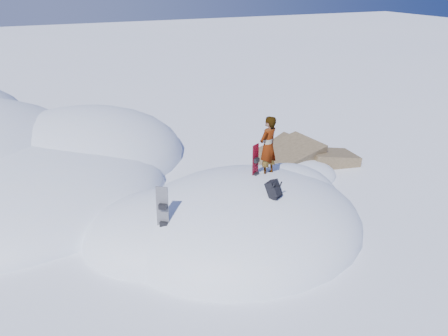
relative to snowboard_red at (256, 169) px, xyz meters
name	(u,v)px	position (x,y,z in m)	size (l,w,h in m)	color
ground	(244,229)	(-0.52, -0.38, -1.64)	(120.00, 120.00, 0.00)	white
snow_mound	(235,226)	(-0.69, -0.14, -1.64)	(8.00, 6.00, 3.00)	white
rock_outcrop	(298,168)	(3.20, 2.63, -1.62)	(4.68, 4.41, 1.68)	#7A6245
snowboard_red	(256,169)	(0.00, 0.00, 0.00)	(0.26, 0.24, 1.49)	red
snowboard_dark	(163,217)	(-2.98, -0.84, -0.41)	(0.31, 0.31, 1.62)	black
backpack	(274,190)	(-0.14, -1.31, -0.03)	(0.48, 0.54, 0.55)	black
gear_pile	(181,266)	(-2.76, -1.44, -1.54)	(0.75, 0.56, 0.20)	black
person	(268,146)	(0.40, 0.05, 0.60)	(0.64, 0.42, 1.77)	slate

